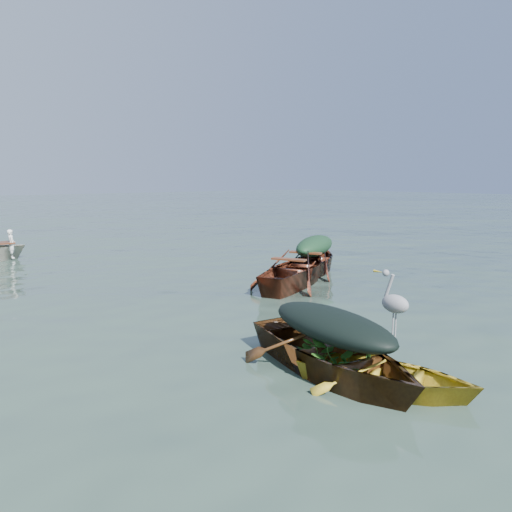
{
  "coord_description": "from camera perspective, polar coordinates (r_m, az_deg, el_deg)",
  "views": [
    {
      "loc": [
        -7.51,
        -7.56,
        2.54
      ],
      "look_at": [
        0.75,
        2.39,
        0.5
      ],
      "focal_mm": 35.0,
      "sensor_mm": 36.0,
      "label": 1
    }
  ],
  "objects": [
    {
      "name": "heron",
      "position": [
        6.69,
        15.57,
        -6.37
      ],
      "size": [
        0.41,
        0.48,
        0.92
      ],
      "primitive_type": null,
      "rotation": [
        0.0,
        0.0,
        0.38
      ],
      "color": "gray",
      "rests_on": "yellow_dinghy"
    },
    {
      "name": "dark_covered_boat",
      "position": [
        6.74,
        8.52,
        -13.28
      ],
      "size": [
        1.99,
        4.08,
        0.99
      ],
      "primitive_type": "imported",
      "rotation": [
        0.0,
        0.0,
        -0.14
      ],
      "color": "#43270F",
      "rests_on": "ground"
    },
    {
      "name": "yellow_dinghy",
      "position": [
        6.44,
        14.54,
        -14.57
      ],
      "size": [
        2.08,
        2.94,
        0.7
      ],
      "primitive_type": "imported",
      "rotation": [
        0.0,
        0.0,
        0.38
      ],
      "color": "gold",
      "rests_on": "ground"
    },
    {
      "name": "thwart_benches",
      "position": [
        11.93,
        4.75,
        -0.53
      ],
      "size": [
        2.5,
        1.8,
        0.04
      ],
      "primitive_type": null,
      "rotation": [
        0.0,
        0.0,
        2.01
      ],
      "color": "#532713",
      "rests_on": "open_wooden_boat"
    },
    {
      "name": "green_tarp_cover",
      "position": [
        13.38,
        6.74,
        1.28
      ],
      "size": [
        2.45,
        1.79,
        0.52
      ],
      "primitive_type": "ellipsoid",
      "rotation": [
        0.0,
        0.0,
        2.07
      ],
      "color": "#14331B",
      "rests_on": "green_tarp_boat"
    },
    {
      "name": "dark_tarp_cover",
      "position": [
        6.51,
        8.66,
        -7.6
      ],
      "size": [
        1.09,
        2.25,
        0.4
      ],
      "primitive_type": "ellipsoid",
      "rotation": [
        0.0,
        0.0,
        -0.14
      ],
      "color": "black",
      "rests_on": "dark_covered_boat"
    },
    {
      "name": "open_wooden_boat",
      "position": [
        12.04,
        4.72,
        -3.25
      ],
      "size": [
        4.87,
        3.33,
        1.12
      ],
      "primitive_type": "imported",
      "rotation": [
        0.0,
        0.0,
        2.01
      ],
      "color": "#5B2616",
      "rests_on": "ground"
    },
    {
      "name": "green_tarp_boat",
      "position": [
        13.5,
        6.68,
        -1.94
      ],
      "size": [
        4.46,
        3.25,
        1.01
      ],
      "primitive_type": "imported",
      "rotation": [
        0.0,
        0.0,
        2.07
      ],
      "color": "#4E2112",
      "rests_on": "ground"
    },
    {
      "name": "ground",
      "position": [
        10.95,
        5.01,
        -4.48
      ],
      "size": [
        140.0,
        140.0,
        0.0
      ],
      "primitive_type": "plane",
      "color": "#33483D",
      "rests_on": "ground"
    },
    {
      "name": "dinghy_weeds",
      "position": [
        6.38,
        9.99,
        -8.42
      ],
      "size": [
        0.98,
        1.09,
        0.6
      ],
      "primitive_type": "imported",
      "rotation": [
        0.0,
        0.0,
        0.38
      ],
      "color": "#226F1D",
      "rests_on": "yellow_dinghy"
    }
  ]
}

